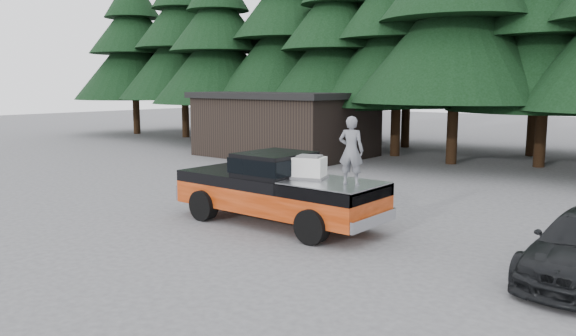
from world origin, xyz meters
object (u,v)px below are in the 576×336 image
Objects in this scene: pickup_truck at (278,200)px; air_compressor at (309,168)px; man_on_bed at (351,150)px; utility_building at (286,124)px.

pickup_truck is 1.35m from air_compressor.
man_on_bed is (1.29, -0.08, 0.56)m from air_compressor.
pickup_truck is 0.71× the size of utility_building.
pickup_truck is at bearing -51.45° from utility_building.
utility_building reaches higher than man_on_bed.
pickup_truck is 14.63m from utility_building.
utility_building is (-10.07, 11.32, 0.07)m from air_compressor.
air_compressor is at bearing -20.76° from man_on_bed.
pickup_truck is at bearing -16.94° from man_on_bed.
man_on_bed is 16.10m from utility_building.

